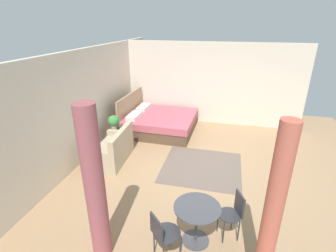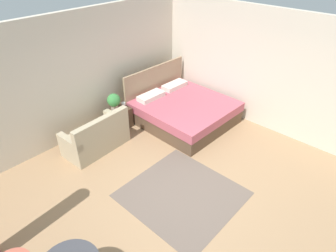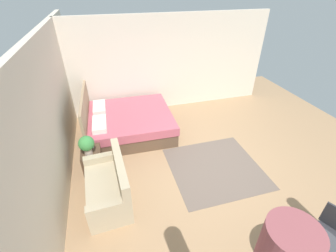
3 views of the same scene
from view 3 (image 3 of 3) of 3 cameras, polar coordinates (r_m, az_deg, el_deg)
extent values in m
cube|color=#9E7A56|center=(5.30, 10.61, -10.24)|extent=(9.33, 9.07, 0.02)
cube|color=beige|center=(4.17, -28.05, -2.84)|extent=(9.33, 0.12, 2.79)
cube|color=beige|center=(7.18, 0.81, 15.21)|extent=(0.12, 6.07, 2.79)
cube|color=#66564C|center=(5.31, 11.59, -10.07)|extent=(1.87, 1.94, 0.01)
cube|color=brown|center=(6.34, -9.10, 0.00)|extent=(2.04, 2.15, 0.34)
cube|color=#B25160|center=(6.20, -9.32, 2.18)|extent=(2.08, 2.19, 0.22)
cube|color=#997F60|center=(6.16, -19.43, 2.02)|extent=(2.05, 0.11, 1.20)
cube|color=silver|center=(5.74, -16.58, 0.47)|extent=(0.72, 0.34, 0.12)
cube|color=silver|center=(6.51, -16.63, 4.44)|extent=(0.72, 0.34, 0.12)
cube|color=tan|center=(4.61, -14.77, -15.18)|extent=(1.42, 0.79, 0.42)
cube|color=tan|center=(4.31, -11.72, -10.54)|extent=(1.39, 0.21, 0.46)
cube|color=tan|center=(4.87, -16.02, -7.62)|extent=(0.18, 0.73, 0.15)
cube|color=tan|center=(3.98, -14.38, -18.77)|extent=(0.18, 0.73, 0.15)
cube|color=#473323|center=(5.26, -18.19, -8.09)|extent=(0.51, 0.40, 0.51)
cylinder|color=tan|center=(4.99, -19.13, -5.97)|extent=(0.16, 0.16, 0.15)
sphere|color=#387F3D|center=(4.87, -19.55, -4.08)|extent=(0.31, 0.31, 0.31)
cylinder|color=silver|center=(5.16, -18.43, -4.39)|extent=(0.09, 0.09, 0.15)
cylinder|color=#3F3F44|center=(3.77, 32.33, -24.00)|extent=(0.76, 0.76, 0.02)
cylinder|color=#2D2D33|center=(4.41, 30.98, -23.04)|extent=(0.02, 0.02, 0.44)
cylinder|color=#2D2D33|center=(4.59, 32.32, -20.89)|extent=(0.02, 0.02, 0.44)
cylinder|color=#2D2D33|center=(4.58, 35.46, -22.38)|extent=(0.02, 0.02, 0.44)
cylinder|color=#2D2D33|center=(4.33, 34.23, -20.88)|extent=(0.49, 0.49, 0.02)
cube|color=#2D2D33|center=(4.30, 35.84, -17.82)|extent=(0.29, 0.15, 0.39)
camera|label=1|loc=(3.30, 109.81, -14.93)|focal=26.95mm
camera|label=2|loc=(4.48, 75.23, 16.11)|focal=31.15mm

